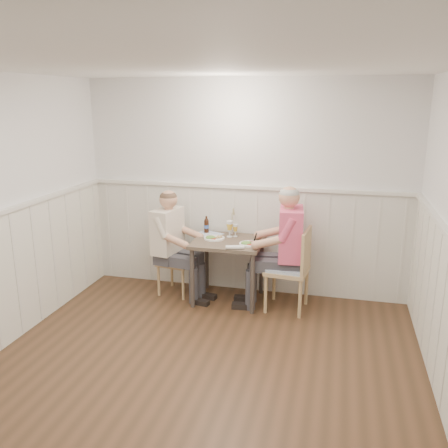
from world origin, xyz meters
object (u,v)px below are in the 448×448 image
(diner_cream, at_px, (171,252))
(beer_bottle, at_px, (206,225))
(chair_right, at_px, (292,266))
(man_in_pink, at_px, (286,258))
(dining_table, at_px, (228,249))
(chair_left, at_px, (173,258))
(grass_vase, at_px, (231,222))

(diner_cream, bearing_deg, beer_bottle, 36.50)
(chair_right, distance_m, man_in_pink, 0.12)
(dining_table, relative_size, chair_left, 0.97)
(chair_right, height_order, diner_cream, diner_cream)
(beer_bottle, relative_size, grass_vase, 0.64)
(dining_table, xyz_separation_m, diner_cream, (-0.71, -0.03, -0.08))
(chair_right, height_order, beer_bottle, same)
(dining_table, relative_size, beer_bottle, 3.77)
(man_in_pink, xyz_separation_m, diner_cream, (-1.39, 0.02, -0.05))
(chair_right, bearing_deg, diner_cream, 178.10)
(chair_left, xyz_separation_m, man_in_pink, (1.40, -0.12, 0.16))
(grass_vase, bearing_deg, beer_bottle, -170.17)
(dining_table, bearing_deg, grass_vase, 95.70)
(man_in_pink, bearing_deg, dining_table, 175.90)
(dining_table, xyz_separation_m, man_in_pink, (0.69, -0.05, -0.03))
(chair_right, bearing_deg, dining_table, 174.19)
(chair_right, height_order, man_in_pink, man_in_pink)
(dining_table, bearing_deg, chair_right, -5.81)
(chair_left, bearing_deg, grass_vase, 18.71)
(dining_table, bearing_deg, diner_cream, -177.63)
(diner_cream, height_order, grass_vase, diner_cream)
(man_in_pink, relative_size, diner_cream, 1.09)
(dining_table, distance_m, man_in_pink, 0.69)
(beer_bottle, bearing_deg, chair_left, -154.81)
(dining_table, distance_m, beer_bottle, 0.46)
(man_in_pink, bearing_deg, beer_bottle, 163.88)
(dining_table, height_order, beer_bottle, beer_bottle)
(chair_left, relative_size, diner_cream, 0.62)
(diner_cream, height_order, beer_bottle, diner_cream)
(dining_table, height_order, chair_left, chair_left)
(diner_cream, bearing_deg, grass_vase, 25.87)
(man_in_pink, distance_m, diner_cream, 1.39)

